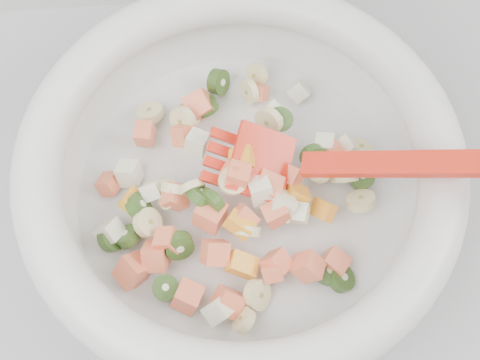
{
  "coord_description": "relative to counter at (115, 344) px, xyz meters",
  "views": [
    {
      "loc": [
        0.18,
        1.24,
        1.49
      ],
      "look_at": [
        0.2,
        1.48,
        0.95
      ],
      "focal_mm": 50.0,
      "sensor_mm": 36.0,
      "label": 1
    }
  ],
  "objects": [
    {
      "name": "mixing_bowl",
      "position": [
        0.2,
        0.03,
        0.51
      ],
      "size": [
        0.44,
        0.39,
        0.16
      ],
      "color": "silver",
      "rests_on": "counter"
    },
    {
      "name": "counter",
      "position": [
        0.0,
        0.0,
        0.0
      ],
      "size": [
        2.0,
        0.6,
        0.9
      ],
      "primitive_type": "cube",
      "color": "#9A9A9F",
      "rests_on": "ground"
    }
  ]
}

